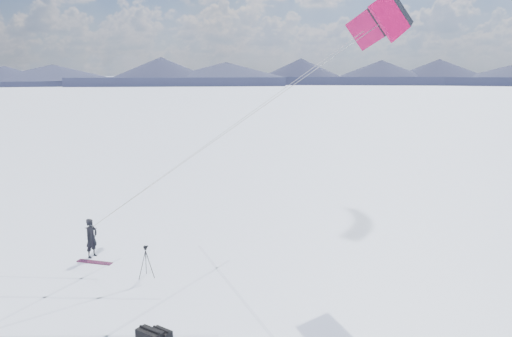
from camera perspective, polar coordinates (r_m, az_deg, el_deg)
The scene contains 9 objects.
ground at distance 20.53m, azimuth -17.28°, elevation -13.17°, with size 1800.00×1800.00×0.00m, color white.
horizon_hills at distance 19.49m, azimuth -17.79°, elevation -4.81°, with size 704.00×704.00×8.00m.
snow_tracks at distance 20.45m, azimuth -19.88°, elevation -13.42°, with size 17.62×14.39×0.01m.
snowkiter at distance 24.09m, azimuth -18.17°, elevation -9.56°, with size 0.65×0.43×1.78m, color black.
snowboard at distance 23.36m, azimuth -17.97°, elevation -10.15°, with size 1.63×0.31×0.04m, color maroon.
tripod at distance 20.97m, azimuth -12.47°, elevation -9.85°, with size 0.62×0.64×1.34m.
gear_bag_a at distance 16.69m, azimuth -12.03°, elevation -18.13°, with size 0.93×0.52×0.39m.
gear_bag_b at distance 16.79m, azimuth -10.78°, elevation -18.03°, with size 0.73×0.43×0.32m.
power_kite at distance 21.38m, azimuth 14.49°, elevation 16.30°, with size 13.15×8.09×9.97m.
Camera 1 is at (13.39, -13.21, 8.22)m, focal length 35.00 mm.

